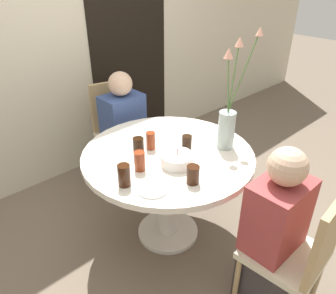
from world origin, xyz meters
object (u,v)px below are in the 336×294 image
object	(u,v)px
chair_far_back	(117,126)
drink_glass_0	(139,148)
drink_glass_3	(124,175)
birthday_cake	(177,159)
person_boy	(273,236)
flower_vase	(228,118)
side_plate	(153,189)
drink_glass_5	(187,143)
drink_glass_2	(193,175)
person_guest	(124,134)
chair_right_flank	(301,250)
drink_glass_4	(140,161)
drink_glass_1	(151,141)

from	to	relation	value
chair_far_back	drink_glass_0	xyz separation A→B (m)	(-0.40, -0.85, 0.29)
chair_far_back	drink_glass_3	xyz separation A→B (m)	(-0.65, -1.03, 0.28)
birthday_cake	person_boy	size ratio (longest dim) A/B	0.19
flower_vase	side_plate	bearing A→B (deg)	-176.79
drink_glass_0	drink_glass_5	bearing A→B (deg)	-27.26
flower_vase	drink_glass_2	size ratio (longest dim) A/B	7.02
flower_vase	person_guest	world-z (taller)	flower_vase
drink_glass_5	chair_far_back	bearing A→B (deg)	83.45
side_plate	drink_glass_2	bearing A→B (deg)	-25.64
side_plate	drink_glass_5	xyz separation A→B (m)	(0.45, 0.18, 0.05)
chair_far_back	side_plate	bearing A→B (deg)	-102.29
person_guest	side_plate	bearing A→B (deg)	-117.48
chair_right_flank	side_plate	xyz separation A→B (m)	(-0.42, 0.71, 0.22)
chair_far_back	drink_glass_3	size ratio (longest dim) A/B	6.79
drink_glass_3	drink_glass_2	bearing A→B (deg)	-39.53
drink_glass_0	drink_glass_2	size ratio (longest dim) A/B	1.26
chair_far_back	drink_glass_4	bearing A→B (deg)	-103.41
person_guest	chair_right_flank	bearing A→B (deg)	-93.74
chair_right_flank	drink_glass_5	distance (m)	0.93
chair_right_flank	drink_glass_4	xyz separation A→B (m)	(-0.34, 0.91, 0.28)
chair_far_back	birthday_cake	distance (m)	1.14
chair_right_flank	drink_glass_0	size ratio (longest dim) A/B	6.45
chair_far_back	drink_glass_5	xyz separation A→B (m)	(-0.11, -0.99, 0.27)
side_plate	drink_glass_5	size ratio (longest dim) A/B	1.57
side_plate	person_guest	size ratio (longest dim) A/B	0.16
flower_vase	drink_glass_3	bearing A→B (deg)	172.28
side_plate	person_guest	world-z (taller)	person_guest
chair_right_flank	flower_vase	xyz separation A→B (m)	(0.28, 0.75, 0.43)
chair_far_back	chair_right_flank	world-z (taller)	same
birthday_cake	drink_glass_2	distance (m)	0.21
chair_right_flank	drink_glass_2	distance (m)	0.69
drink_glass_5	person_boy	xyz separation A→B (m)	(-0.05, -0.72, -0.28)
drink_glass_2	drink_glass_5	distance (m)	0.37
chair_right_flank	drink_glass_3	bearing A→B (deg)	-63.85
flower_vase	person_guest	xyz separation A→B (m)	(-0.16, 0.98, -0.43)
flower_vase	drink_glass_5	distance (m)	0.32
side_plate	drink_glass_0	size ratio (longest dim) A/B	1.23
person_boy	drink_glass_0	bearing A→B (deg)	105.44
person_boy	chair_right_flank	bearing A→B (deg)	-85.64
birthday_cake	drink_glass_2	size ratio (longest dim) A/B	1.87
drink_glass_2	drink_glass_5	size ratio (longest dim) A/B	1.01
birthday_cake	person_guest	distance (m)	0.99
drink_glass_0	chair_right_flank	bearing A→B (deg)	-76.21
side_plate	drink_glass_5	distance (m)	0.49
chair_right_flank	person_boy	bearing A→B (deg)	-90.00
drink_glass_3	person_guest	bearing A→B (deg)	54.86
chair_right_flank	drink_glass_4	world-z (taller)	chair_right_flank
side_plate	person_boy	size ratio (longest dim) A/B	0.16
drink_glass_0	drink_glass_1	size ratio (longest dim) A/B	1.16
drink_glass_4	side_plate	bearing A→B (deg)	-110.32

